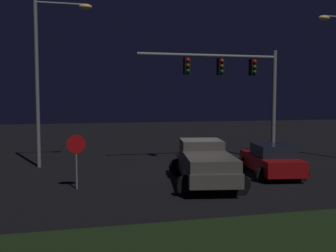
# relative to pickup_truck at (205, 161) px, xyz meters

# --- Properties ---
(ground_plane) EXTENTS (80.00, 80.00, 0.00)m
(ground_plane) POSITION_rel_pickup_truck_xyz_m (0.24, 1.63, -1.00)
(ground_plane) COLOR black
(pickup_truck) EXTENTS (3.50, 5.66, 1.80)m
(pickup_truck) POSITION_rel_pickup_truck_xyz_m (0.00, 0.00, 0.00)
(pickup_truck) COLOR #514C47
(pickup_truck) RESTS_ON ground_plane
(car_sedan) EXTENTS (2.91, 4.62, 1.51)m
(car_sedan) POSITION_rel_pickup_truck_xyz_m (3.70, 0.96, -0.26)
(car_sedan) COLOR maroon
(car_sedan) RESTS_ON ground_plane
(traffic_signal_gantry) EXTENTS (8.32, 0.56, 6.50)m
(traffic_signal_gantry) POSITION_rel_pickup_truck_xyz_m (3.61, 5.02, 3.90)
(traffic_signal_gantry) COLOR slate
(traffic_signal_gantry) RESTS_ON ground_plane
(street_lamp_left) EXTENTS (3.02, 0.44, 8.85)m
(street_lamp_left) POSITION_rel_pickup_truck_xyz_m (-6.79, 5.78, 4.55)
(street_lamp_left) COLOR slate
(street_lamp_left) RESTS_ON ground_plane
(stop_sign) EXTENTS (0.76, 0.08, 2.23)m
(stop_sign) POSITION_rel_pickup_truck_xyz_m (-5.42, 0.21, 0.56)
(stop_sign) COLOR slate
(stop_sign) RESTS_ON ground_plane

